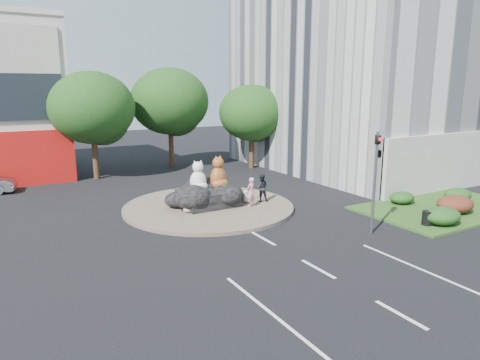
% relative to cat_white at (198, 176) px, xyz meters
% --- Properties ---
extents(ground, '(120.00, 120.00, 0.00)m').
position_rel_cat_white_xyz_m(ground, '(0.62, -10.04, -2.03)').
color(ground, black).
rests_on(ground, ground).
extents(roundabout_island, '(10.00, 10.00, 0.20)m').
position_rel_cat_white_xyz_m(roundabout_island, '(0.62, -0.04, -1.93)').
color(roundabout_island, brown).
rests_on(roundabout_island, ground).
extents(rock_plinth, '(3.20, 2.60, 0.90)m').
position_rel_cat_white_xyz_m(rock_plinth, '(0.62, -0.04, -1.38)').
color(rock_plinth, black).
rests_on(rock_plinth, roundabout_island).
extents(grass_verge, '(10.00, 6.00, 0.12)m').
position_rel_cat_white_xyz_m(grass_verge, '(12.62, -7.04, -1.97)').
color(grass_verge, '#264818').
rests_on(grass_verge, ground).
extents(tree_left, '(6.46, 6.46, 8.27)m').
position_rel_cat_white_xyz_m(tree_left, '(-3.31, 12.02, 3.22)').
color(tree_left, '#382314').
rests_on(tree_left, ground).
extents(tree_mid, '(6.84, 6.84, 8.76)m').
position_rel_cat_white_xyz_m(tree_mid, '(3.69, 14.02, 3.53)').
color(tree_mid, '#382314').
rests_on(tree_mid, ground).
extents(tree_right, '(5.70, 5.70, 7.30)m').
position_rel_cat_white_xyz_m(tree_right, '(9.69, 10.02, 2.60)').
color(tree_right, '#382314').
rests_on(tree_right, ground).
extents(hedge_near_green, '(2.00, 1.60, 0.90)m').
position_rel_cat_white_xyz_m(hedge_near_green, '(9.62, -9.04, -1.46)').
color(hedge_near_green, '#103310').
rests_on(hedge_near_green, grass_verge).
extents(hedge_red, '(2.20, 1.76, 0.99)m').
position_rel_cat_white_xyz_m(hedge_red, '(12.12, -8.04, -1.41)').
color(hedge_red, '#441712').
rests_on(hedge_red, grass_verge).
extents(hedge_mid_green, '(1.80, 1.44, 0.81)m').
position_rel_cat_white_xyz_m(hedge_mid_green, '(14.62, -6.54, -1.50)').
color(hedge_mid_green, '#103310').
rests_on(hedge_mid_green, grass_verge).
extents(hedge_back_green, '(1.60, 1.28, 0.72)m').
position_rel_cat_white_xyz_m(hedge_back_green, '(11.12, -5.24, -1.55)').
color(hedge_back_green, '#103310').
rests_on(hedge_back_green, grass_verge).
extents(traffic_light, '(0.44, 1.24, 5.00)m').
position_rel_cat_white_xyz_m(traffic_light, '(5.72, -8.05, 1.59)').
color(traffic_light, '#595B60').
rests_on(traffic_light, ground).
extents(street_lamp, '(2.34, 0.22, 8.06)m').
position_rel_cat_white_xyz_m(street_lamp, '(13.44, -2.04, 2.53)').
color(street_lamp, '#595B60').
rests_on(street_lamp, ground).
extents(cat_white, '(1.25, 1.12, 1.85)m').
position_rel_cat_white_xyz_m(cat_white, '(0.00, 0.00, 0.00)').
color(cat_white, silver).
rests_on(cat_white, rock_plinth).
extents(cat_tabby, '(1.52, 1.44, 2.02)m').
position_rel_cat_white_xyz_m(cat_tabby, '(1.32, 0.04, 0.08)').
color(cat_tabby, '#B98026').
rests_on(cat_tabby, rock_plinth).
extents(kitten_calico, '(0.63, 0.55, 1.02)m').
position_rel_cat_white_xyz_m(kitten_calico, '(-1.05, -0.78, -1.31)').
color(kitten_calico, silver).
rests_on(kitten_calico, roundabout_island).
extents(kitten_white, '(0.63, 0.63, 0.79)m').
position_rel_cat_white_xyz_m(kitten_white, '(2.89, -0.54, -1.43)').
color(kitten_white, silver).
rests_on(kitten_white, roundabout_island).
extents(pedestrian_pink, '(0.74, 0.62, 1.73)m').
position_rel_cat_white_xyz_m(pedestrian_pink, '(2.65, -1.50, -0.96)').
color(pedestrian_pink, pink).
rests_on(pedestrian_pink, roundabout_island).
extents(pedestrian_dark, '(1.01, 0.91, 1.70)m').
position_rel_cat_white_xyz_m(pedestrian_dark, '(3.82, -0.83, -0.98)').
color(pedestrian_dark, black).
rests_on(pedestrian_dark, roundabout_island).
extents(litter_bin, '(0.60, 0.60, 0.72)m').
position_rel_cat_white_xyz_m(litter_bin, '(8.88, -8.72, -1.54)').
color(litter_bin, black).
rests_on(litter_bin, grass_verge).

